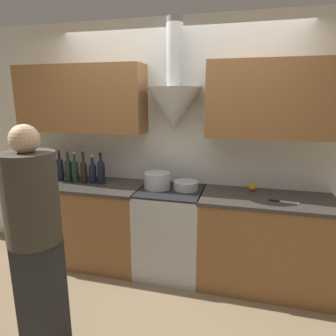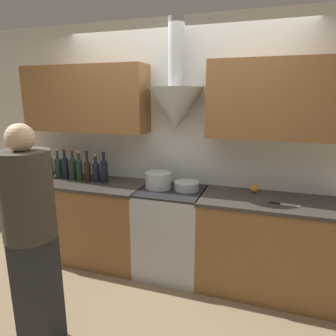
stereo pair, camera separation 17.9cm
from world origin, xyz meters
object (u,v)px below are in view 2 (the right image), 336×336
Objects in this scene: wine_bottle_5 at (73,167)px; mixing_bowl at (187,186)px; wine_bottle_6 at (79,168)px; wine_bottle_4 at (65,166)px; wine_bottle_1 at (42,165)px; wine_bottle_2 at (49,165)px; wine_bottle_3 at (58,166)px; wine_bottle_8 at (96,171)px; stove_range at (171,231)px; wine_bottle_0 at (38,165)px; wine_bottle_9 at (104,170)px; person_foreground_left at (31,230)px; stock_pot at (158,180)px; orange_fruit at (254,189)px; wine_bottle_7 at (88,170)px.

mixing_bowl is (1.32, 0.02, -0.10)m from wine_bottle_5.
wine_bottle_4 is at bearing 172.34° from wine_bottle_6.
wine_bottle_1 is 1.00× the size of wine_bottle_2.
wine_bottle_2 and wine_bottle_3 have the same top height.
wine_bottle_6 is (0.51, -0.01, -0.00)m from wine_bottle_1.
mixing_bowl is (1.02, 0.02, -0.08)m from wine_bottle_8.
stove_range is at bearing -0.44° from wine_bottle_6.
wine_bottle_0 is at bearing -179.50° from mixing_bowl.
wine_bottle_2 is 1.02× the size of wine_bottle_9.
wine_bottle_9 is 0.20× the size of person_foreground_left.
wine_bottle_0 is 1.52m from stock_pot.
wine_bottle_3 reaches higher than wine_bottle_8.
wine_bottle_1 is at bearing 178.72° from wine_bottle_6.
wine_bottle_0 is at bearing 179.58° from stock_pot.
wine_bottle_2 is at bearing 178.30° from wine_bottle_6.
wine_bottle_3 is at bearing -176.18° from orange_fruit.
stove_range is 2.71× the size of wine_bottle_9.
wine_bottle_0 is at bearing 178.76° from stove_range.
wine_bottle_4 is 2.09m from orange_fruit.
wine_bottle_2 is 1.49m from person_foreground_left.
wine_bottle_2 is at bearing 178.58° from wine_bottle_7.
wine_bottle_3 is at bearing 178.92° from wine_bottle_5.
mixing_bowl is 0.66m from orange_fruit.
wine_bottle_8 is at bearing -0.57° from wine_bottle_3.
wine_bottle_2 is at bearing 0.46° from wine_bottle_1.
wine_bottle_1 is 0.51m from wine_bottle_6.
wine_bottle_4 is at bearing -176.10° from orange_fruit.
wine_bottle_7 is (-0.97, 0.01, 0.59)m from stove_range.
wine_bottle_6 reaches higher than wine_bottle_9.
wine_bottle_6 is (0.41, -0.01, -0.00)m from wine_bottle_2.
wine_bottle_5 is at bearing 167.92° from wine_bottle_6.
wine_bottle_3 is at bearing -179.27° from mixing_bowl.
wine_bottle_5 is 1.35m from person_foreground_left.
wine_bottle_0 is 0.98× the size of wine_bottle_4.
wine_bottle_1 is 0.21× the size of person_foreground_left.
wine_bottle_9 is (0.10, 0.01, 0.02)m from wine_bottle_8.
person_foreground_left is (-1.45, -1.38, -0.04)m from orange_fruit.
wine_bottle_1 is at bearing -178.93° from mixing_bowl.
wine_bottle_2 is 0.21× the size of person_foreground_left.
stove_range is 2.65× the size of wine_bottle_2.
wine_bottle_9 is at bearing 0.04° from wine_bottle_4.
stock_pot is (1.03, -0.00, -0.06)m from wine_bottle_5.
wine_bottle_3 is at bearing 178.64° from stove_range.
wine_bottle_6 is (0.30, -0.02, 0.00)m from wine_bottle_3.
wine_bottle_3 is at bearing 179.43° from wine_bottle_8.
wine_bottle_0 is 0.98× the size of wine_bottle_3.
wine_bottle_4 is (0.39, -0.00, 0.01)m from wine_bottle_0.
wine_bottle_3 is 0.21× the size of person_foreground_left.
wine_bottle_9 is (0.19, 0.03, 0.01)m from wine_bottle_7.
wine_bottle_5 is 1.32× the size of mixing_bowl.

